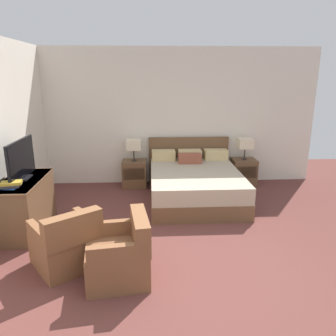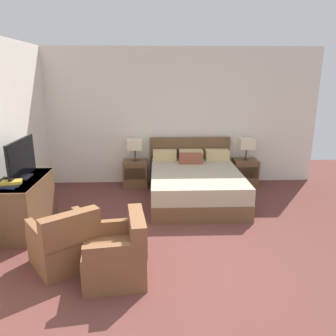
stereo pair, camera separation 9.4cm
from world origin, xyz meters
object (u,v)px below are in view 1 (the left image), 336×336
nightstand_right (243,172)px  armchair_by_window (67,245)px  dresser (25,205)px  book_blue_cover (11,185)px  nightstand_left (134,174)px  tv (21,160)px  armchair_companion (121,255)px  table_lamp_right (245,144)px  table_lamp_left (134,145)px  book_red_cover (11,187)px  bed (194,183)px  book_small_top (11,183)px

nightstand_right → armchair_by_window: 4.19m
dresser → book_blue_cover: 0.55m
nightstand_left → tv: bearing=-129.1°
armchair_by_window → armchair_companion: 0.72m
table_lamp_right → armchair_companion: (-2.31, -3.23, -0.60)m
table_lamp_left → armchair_by_window: (-0.68, -2.95, -0.60)m
nightstand_right → dresser: bearing=-153.2°
nightstand_right → tv: (-3.82, -1.87, 0.79)m
table_lamp_right → tv: tv is taller
dresser → book_blue_cover: bearing=-91.9°
dresser → book_red_cover: size_ratio=6.52×
book_blue_cover → armchair_by_window: bearing=-38.0°
table_lamp_left → tv: (-1.52, -1.87, 0.18)m
bed → book_small_top: bed is taller
tv → book_blue_cover: size_ratio=3.79×
bed → nightstand_left: (-1.15, 0.76, -0.03)m
bed → table_lamp_left: 1.50m
nightstand_left → armchair_companion: bearing=-90.3°
nightstand_right → book_red_cover: (-3.84, -2.28, 0.53)m
table_lamp_left → book_red_cover: bearing=-124.0°
table_lamp_left → dresser: (-1.52, -1.93, -0.48)m
table_lamp_right → book_blue_cover: (-3.83, -2.28, -0.06)m
nightstand_left → armchair_by_window: (-0.68, -2.95, 0.01)m
nightstand_left → table_lamp_right: size_ratio=1.24×
table_lamp_left → armchair_by_window: size_ratio=0.46×
nightstand_right → tv: 4.32m
tv → book_red_cover: tv is taller
dresser → armchair_companion: size_ratio=1.57×
bed → book_red_cover: size_ratio=11.32×
bed → book_blue_cover: size_ratio=8.57×
bed → book_blue_cover: 3.13m
dresser → tv: size_ratio=1.30×
tv → book_small_top: tv is taller
table_lamp_right → armchair_companion: size_ratio=0.57×
bed → table_lamp_right: (1.15, 0.77, 0.58)m
tv → nightstand_right: bearing=26.1°
table_lamp_right → dresser: size_ratio=0.36×
book_red_cover → armchair_companion: bearing=-31.8°
tv → book_small_top: bearing=-90.2°
armchair_by_window → nightstand_right: bearing=44.7°
tv → table_lamp_left: bearing=50.9°
bed → nightstand_left: bed is taller
nightstand_right → table_lamp_right: (0.00, 0.00, 0.61)m
bed → book_small_top: (-2.67, -1.52, 0.56)m
nightstand_right → book_red_cover: book_red_cover is taller
nightstand_left → book_blue_cover: size_ratio=2.22×
nightstand_left → book_small_top: (-1.52, -2.28, 0.59)m
table_lamp_right → tv: (-3.82, -1.87, 0.18)m
tv → armchair_companion: bearing=-42.1°
tv → nightstand_left: bearing=50.9°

